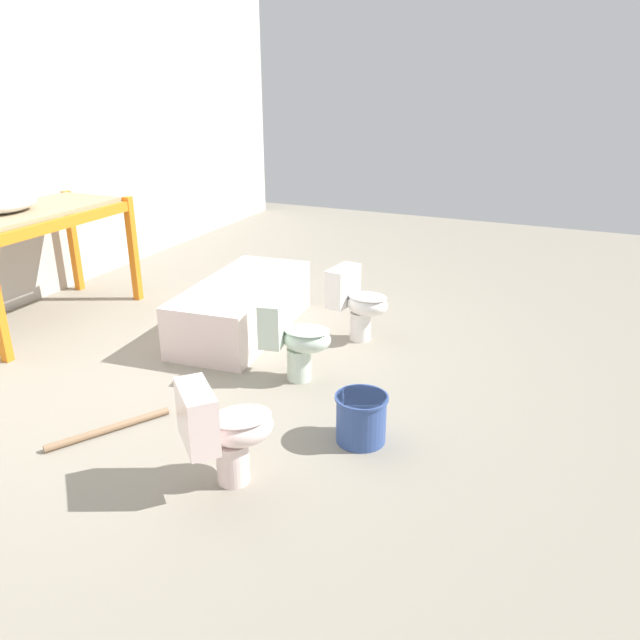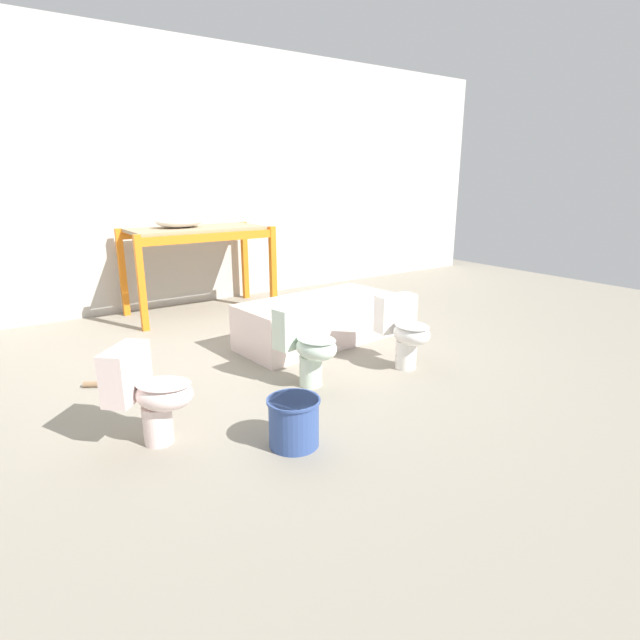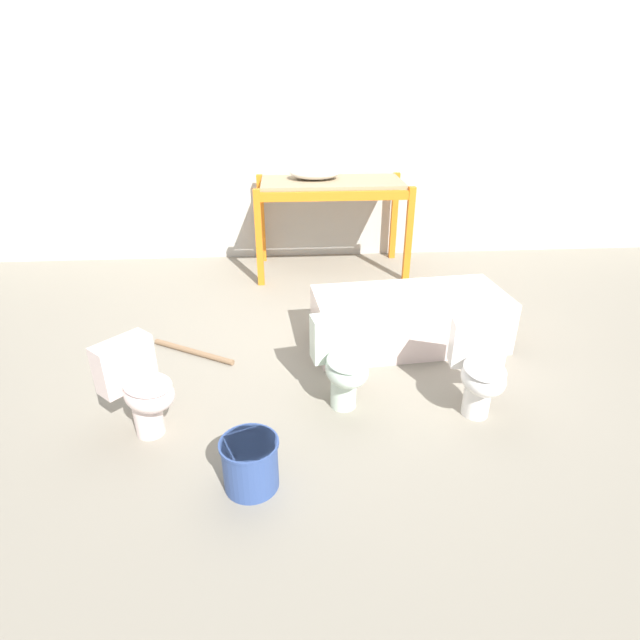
{
  "view_description": "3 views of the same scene",
  "coord_description": "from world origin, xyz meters",
  "views": [
    {
      "loc": [
        -3.66,
        -2.83,
        2.11
      ],
      "look_at": [
        0.15,
        -1.15,
        0.47
      ],
      "focal_mm": 35.0,
      "sensor_mm": 36.0,
      "label": 1
    },
    {
      "loc": [
        -1.96,
        -4.07,
        1.58
      ],
      "look_at": [
        0.08,
        -1.13,
        0.56
      ],
      "focal_mm": 28.0,
      "sensor_mm": 36.0,
      "label": 2
    },
    {
      "loc": [
        -0.29,
        -3.84,
        2.1
      ],
      "look_at": [
        -0.09,
        -0.96,
        0.64
      ],
      "focal_mm": 28.0,
      "sensor_mm": 36.0,
      "label": 3
    }
  ],
  "objects": [
    {
      "name": "ground_plane",
      "position": [
        0.0,
        0.0,
        0.0
      ],
      "size": [
        12.0,
        12.0,
        0.0
      ],
      "primitive_type": "plane",
      "color": "gray"
    },
    {
      "name": "warehouse_wall_rear",
      "position": [
        0.0,
        2.19,
        1.6
      ],
      "size": [
        10.8,
        0.08,
        3.2
      ],
      "color": "beige",
      "rests_on": "ground_plane"
    },
    {
      "name": "shelving_rack",
      "position": [
        0.22,
        1.61,
        0.86
      ],
      "size": [
        1.66,
        0.84,
        1.03
      ],
      "color": "orange",
      "rests_on": "ground_plane"
    },
    {
      "name": "sink_basin",
      "position": [
        0.05,
        1.68,
        1.11
      ],
      "size": [
        0.55,
        0.4,
        0.24
      ],
      "color": "white",
      "rests_on": "shelving_rack"
    },
    {
      "name": "bathtub_main",
      "position": [
        0.72,
        -0.16,
        0.26
      ],
      "size": [
        1.63,
        0.83,
        0.45
      ],
      "rotation": [
        0.0,
        0.0,
        0.09
      ],
      "color": "silver",
      "rests_on": "ground_plane"
    },
    {
      "name": "toilet_near",
      "position": [
        -1.22,
        -1.19,
        0.34
      ],
      "size": [
        0.57,
        0.57,
        0.61
      ],
      "rotation": [
        0.0,
        0.0,
        0.82
      ],
      "color": "silver",
      "rests_on": "ground_plane"
    },
    {
      "name": "toilet_far",
      "position": [
        0.07,
        -0.98,
        0.34
      ],
      "size": [
        0.4,
        0.54,
        0.61
      ],
      "rotation": [
        0.0,
        0.0,
        0.19
      ],
      "color": "silver",
      "rests_on": "ground_plane"
    },
    {
      "name": "toilet_extra",
      "position": [
        0.96,
        -1.13,
        0.34
      ],
      "size": [
        0.38,
        0.53,
        0.61
      ],
      "rotation": [
        0.0,
        0.0,
        -0.13
      ],
      "color": "white",
      "rests_on": "ground_plane"
    },
    {
      "name": "bucket_white",
      "position": [
        -0.52,
        -1.72,
        0.16
      ],
      "size": [
        0.33,
        0.33,
        0.31
      ],
      "color": "#334C8C",
      "rests_on": "ground_plane"
    },
    {
      "name": "loose_pipe",
      "position": [
        -1.08,
        -0.24,
        0.02
      ],
      "size": [
        0.7,
        0.44,
        0.05
      ],
      "color": "#8C6B4C",
      "rests_on": "ground_plane"
    }
  ]
}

